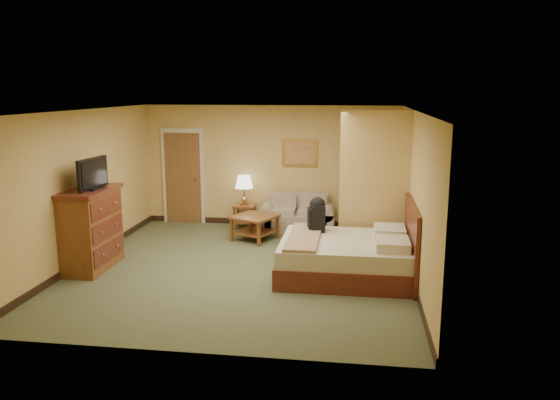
% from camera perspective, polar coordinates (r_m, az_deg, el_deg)
% --- Properties ---
extents(floor, '(6.00, 6.00, 0.00)m').
position_cam_1_polar(floor, '(9.20, -3.90, -7.11)').
color(floor, '#4F5738').
rests_on(floor, ground).
extents(ceiling, '(6.00, 6.00, 0.00)m').
position_cam_1_polar(ceiling, '(8.73, -4.14, 9.28)').
color(ceiling, white).
rests_on(ceiling, back_wall).
extents(back_wall, '(5.50, 0.02, 2.60)m').
position_cam_1_polar(back_wall, '(11.79, -1.00, 3.55)').
color(back_wall, tan).
rests_on(back_wall, floor).
extents(left_wall, '(0.02, 6.00, 2.60)m').
position_cam_1_polar(left_wall, '(9.81, -19.93, 1.23)').
color(left_wall, tan).
rests_on(left_wall, floor).
extents(right_wall, '(0.02, 6.00, 2.60)m').
position_cam_1_polar(right_wall, '(8.73, 13.93, 0.38)').
color(right_wall, tan).
rests_on(right_wall, floor).
extents(partition, '(1.20, 0.15, 2.60)m').
position_cam_1_polar(partition, '(9.60, 9.82, 1.54)').
color(partition, tan).
rests_on(partition, floor).
extents(door, '(0.94, 0.16, 2.10)m').
position_cam_1_polar(door, '(12.25, -10.08, 2.41)').
color(door, beige).
rests_on(door, floor).
extents(baseboard, '(5.50, 0.02, 0.12)m').
position_cam_1_polar(baseboard, '(12.01, -0.99, -2.32)').
color(baseboard, black).
rests_on(baseboard, floor).
extents(loveseat, '(1.55, 0.72, 0.78)m').
position_cam_1_polar(loveseat, '(11.48, 1.82, -1.99)').
color(loveseat, tan).
rests_on(loveseat, floor).
extents(side_table, '(0.46, 0.46, 0.51)m').
position_cam_1_polar(side_table, '(11.71, -3.73, -1.32)').
color(side_table, brown).
rests_on(side_table, floor).
extents(table_lamp, '(0.38, 0.38, 0.63)m').
position_cam_1_polar(table_lamp, '(11.59, -3.78, 1.83)').
color(table_lamp, '#B18141').
rests_on(table_lamp, side_table).
extents(coffee_table, '(1.01, 1.01, 0.49)m').
position_cam_1_polar(coffee_table, '(10.77, -2.66, -2.37)').
color(coffee_table, brown).
rests_on(coffee_table, floor).
extents(wall_picture, '(0.75, 0.04, 0.59)m').
position_cam_1_polar(wall_picture, '(11.64, 2.08, 4.93)').
color(wall_picture, '#B78E3F').
rests_on(wall_picture, back_wall).
extents(dresser, '(0.66, 1.26, 1.35)m').
position_cam_1_polar(dresser, '(9.51, -19.17, -2.85)').
color(dresser, brown).
rests_on(dresser, floor).
extents(tv, '(0.23, 0.84, 0.51)m').
position_cam_1_polar(tv, '(9.29, -18.99, 2.54)').
color(tv, black).
rests_on(tv, dresser).
extents(bed, '(2.20, 1.87, 1.21)m').
position_cam_1_polar(bed, '(8.79, 7.59, -5.86)').
color(bed, '#511C13').
rests_on(bed, floor).
extents(backpack, '(0.29, 0.37, 0.58)m').
position_cam_1_polar(backpack, '(9.15, 3.93, -1.37)').
color(backpack, black).
rests_on(backpack, bed).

